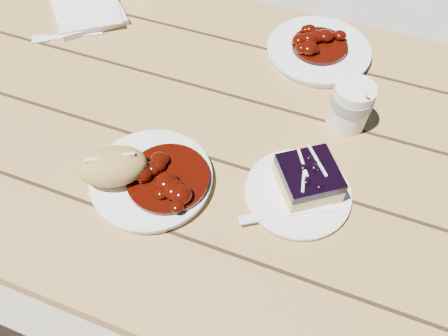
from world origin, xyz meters
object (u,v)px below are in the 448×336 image
(coffee_cup, at_px, (350,106))
(dessert_plate, at_px, (298,193))
(picnic_table, at_px, (259,185))
(blueberry_cake, at_px, (308,178))
(second_plate, at_px, (318,51))
(bread_roll, at_px, (113,166))
(main_plate, at_px, (152,179))

(coffee_cup, bearing_deg, dessert_plate, -102.39)
(picnic_table, relative_size, blueberry_cake, 15.86)
(dessert_plate, height_order, second_plate, second_plate)
(picnic_table, bearing_deg, bread_roll, -138.17)
(picnic_table, height_order, blueberry_cake, blueberry_cake)
(coffee_cup, bearing_deg, second_plate, 118.61)
(bread_roll, distance_m, blueberry_cake, 0.32)
(main_plate, bearing_deg, dessert_plate, 14.90)
(coffee_cup, relative_size, second_plate, 0.42)
(main_plate, height_order, second_plate, same)
(dessert_plate, height_order, coffee_cup, coffee_cup)
(dessert_plate, bearing_deg, coffee_cup, 77.61)
(dessert_plate, bearing_deg, blueberry_cake, 56.31)
(blueberry_cake, bearing_deg, second_plate, 64.62)
(bread_roll, relative_size, blueberry_cake, 0.89)
(second_plate, bearing_deg, bread_roll, -118.28)
(second_plate, bearing_deg, coffee_cup, -61.39)
(dessert_plate, bearing_deg, picnic_table, 132.17)
(dessert_plate, bearing_deg, second_plate, 98.41)
(second_plate, bearing_deg, dessert_plate, -81.59)
(main_plate, xyz_separation_m, bread_roll, (-0.05, -0.02, 0.04))
(main_plate, bearing_deg, second_plate, 66.51)
(main_plate, relative_size, blueberry_cake, 1.61)
(second_plate, bearing_deg, blueberry_cake, -79.64)
(picnic_table, relative_size, main_plate, 9.88)
(coffee_cup, bearing_deg, main_plate, -138.05)
(blueberry_cake, height_order, second_plate, blueberry_cake)
(main_plate, xyz_separation_m, dessert_plate, (0.24, 0.06, -0.00))
(main_plate, relative_size, second_plate, 0.94)
(blueberry_cake, bearing_deg, coffee_cup, 43.98)
(picnic_table, relative_size, bread_roll, 17.84)
(main_plate, xyz_separation_m, second_plate, (0.19, 0.43, 0.00))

